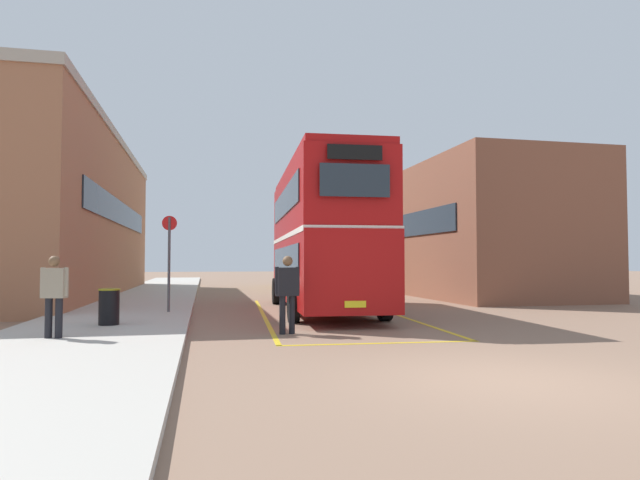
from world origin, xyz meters
TOP-DOWN VIEW (x-y plane):
  - ground_plane at (0.00, 14.40)m, footprint 135.60×135.60m
  - sidewalk_left at (-6.50, 16.80)m, footprint 4.00×57.60m
  - brick_building_left at (-11.13, 20.56)m, footprint 6.18×22.35m
  - depot_building_right at (8.69, 17.47)m, footprint 6.46×12.84m
  - double_decker_bus at (-0.31, 10.76)m, footprint 3.24×10.44m
  - single_deck_bus at (2.52, 25.77)m, footprint 3.28×9.88m
  - pedestrian_boarding at (-2.28, 5.39)m, footprint 0.59×0.31m
  - pedestrian_waiting_near at (-7.03, 4.73)m, footprint 0.54×0.33m
  - litter_bin at (-6.35, 6.86)m, footprint 0.50×0.50m
  - bus_stop_sign at (-5.17, 10.02)m, footprint 0.44×0.08m
  - bay_marking_yellow at (-0.36, 8.84)m, footprint 4.89×12.55m

SIDE VIEW (x-z plane):
  - ground_plane at x=0.00m, z-range 0.00..0.00m
  - bay_marking_yellow at x=-0.36m, z-range 0.00..0.01m
  - sidewalk_left at x=-6.50m, z-range 0.00..0.14m
  - litter_bin at x=-6.35m, z-range 0.14..1.00m
  - pedestrian_boarding at x=-2.28m, z-range 0.15..1.92m
  - pedestrian_waiting_near at x=-7.03m, z-range 0.26..1.88m
  - single_deck_bus at x=2.52m, z-range 0.13..3.15m
  - bus_stop_sign at x=-5.17m, z-range 0.42..3.31m
  - double_decker_bus at x=-0.31m, z-range 0.14..4.89m
  - depot_building_right at x=8.69m, z-range 0.00..6.18m
  - brick_building_left at x=-11.13m, z-range 0.00..7.58m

